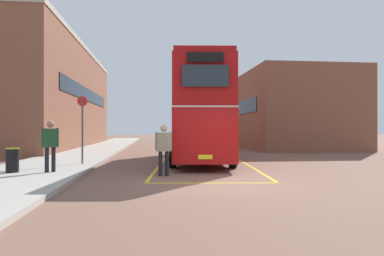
% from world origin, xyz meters
% --- Properties ---
extents(ground_plane, '(135.60, 135.60, 0.00)m').
position_xyz_m(ground_plane, '(0.00, 14.40, 0.00)').
color(ground_plane, brown).
extents(sidewalk_left, '(4.00, 57.60, 0.14)m').
position_xyz_m(sidewalk_left, '(-6.50, 16.80, 0.07)').
color(sidewalk_left, '#A39E93').
rests_on(sidewalk_left, ground).
extents(brick_building_left, '(6.59, 24.26, 8.97)m').
position_xyz_m(brick_building_left, '(-11.33, 21.35, 4.49)').
color(brick_building_left, brown).
rests_on(brick_building_left, ground).
extents(depot_building_right, '(8.29, 15.45, 6.37)m').
position_xyz_m(depot_building_right, '(9.61, 19.96, 3.18)').
color(depot_building_right, brown).
rests_on(depot_building_right, ground).
extents(double_decker_bus, '(3.50, 10.38, 4.75)m').
position_xyz_m(double_decker_bus, '(0.31, 7.26, 2.51)').
color(double_decker_bus, black).
rests_on(double_decker_bus, ground).
extents(single_deck_bus, '(3.23, 9.52, 3.02)m').
position_xyz_m(single_deck_bus, '(3.61, 26.21, 1.64)').
color(single_deck_bus, black).
rests_on(single_deck_bus, ground).
extents(pedestrian_boarding, '(0.59, 0.29, 1.79)m').
position_xyz_m(pedestrian_boarding, '(-1.70, 1.89, 1.05)').
color(pedestrian_boarding, black).
rests_on(pedestrian_boarding, ground).
extents(pedestrian_waiting_near, '(0.54, 0.48, 1.80)m').
position_xyz_m(pedestrian_waiting_near, '(-5.67, 2.34, 1.19)').
color(pedestrian_waiting_near, black).
rests_on(pedestrian_waiting_near, sidewalk_left).
extents(litter_bin, '(0.45, 0.45, 0.85)m').
position_xyz_m(litter_bin, '(-6.96, 2.40, 0.57)').
color(litter_bin, black).
rests_on(litter_bin, sidewalk_left).
extents(bus_stop_sign, '(0.44, 0.08, 2.95)m').
position_xyz_m(bus_stop_sign, '(-5.16, 5.14, 1.90)').
color(bus_stop_sign, '#4C4C51').
rests_on(bus_stop_sign, sidewalk_left).
extents(bay_marking_yellow, '(5.33, 12.57, 0.01)m').
position_xyz_m(bay_marking_yellow, '(0.23, 5.36, 0.00)').
color(bay_marking_yellow, gold).
rests_on(bay_marking_yellow, ground).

